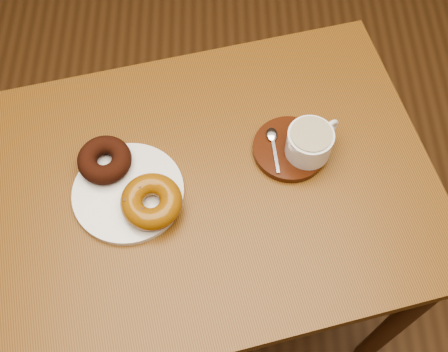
{
  "coord_description": "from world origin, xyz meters",
  "views": [
    {
      "loc": [
        -0.28,
        -0.65,
        1.71
      ],
      "look_at": [
        -0.27,
        -0.16,
        0.8
      ],
      "focal_mm": 45.0,
      "sensor_mm": 36.0,
      "label": 1
    }
  ],
  "objects_px": {
    "donut_plate": "(128,192)",
    "cafe_table": "(214,209)",
    "coffee_cup": "(310,142)",
    "saucer": "(290,149)"
  },
  "relations": [
    {
      "from": "saucer",
      "to": "coffee_cup",
      "type": "bearing_deg",
      "value": -13.74
    },
    {
      "from": "donut_plate",
      "to": "coffee_cup",
      "type": "xyz_separation_m",
      "value": [
        0.34,
        0.08,
        0.04
      ]
    },
    {
      "from": "cafe_table",
      "to": "donut_plate",
      "type": "distance_m",
      "value": 0.21
    },
    {
      "from": "donut_plate",
      "to": "saucer",
      "type": "relative_size",
      "value": 1.45
    },
    {
      "from": "cafe_table",
      "to": "donut_plate",
      "type": "height_order",
      "value": "donut_plate"
    },
    {
      "from": "saucer",
      "to": "coffee_cup",
      "type": "relative_size",
      "value": 1.37
    },
    {
      "from": "donut_plate",
      "to": "coffee_cup",
      "type": "bearing_deg",
      "value": 13.1
    },
    {
      "from": "coffee_cup",
      "to": "saucer",
      "type": "bearing_deg",
      "value": 130.13
    },
    {
      "from": "cafe_table",
      "to": "donut_plate",
      "type": "relative_size",
      "value": 4.6
    },
    {
      "from": "donut_plate",
      "to": "cafe_table",
      "type": "bearing_deg",
      "value": 8.53
    }
  ]
}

